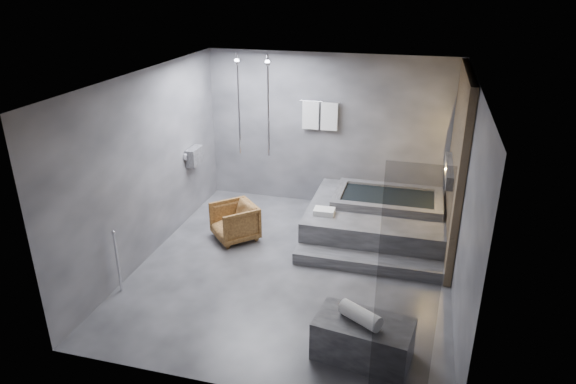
% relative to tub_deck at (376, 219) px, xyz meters
% --- Properties ---
extents(room, '(5.00, 5.04, 2.82)m').
position_rel_tub_deck_xyz_m(room, '(-0.65, -1.21, 1.48)').
color(room, '#333335').
rests_on(room, ground).
extents(tub_deck, '(2.20, 2.00, 0.50)m').
position_rel_tub_deck_xyz_m(tub_deck, '(0.00, 0.00, 0.00)').
color(tub_deck, '#38383B').
rests_on(tub_deck, ground).
extents(tub_step, '(2.20, 0.36, 0.18)m').
position_rel_tub_deck_xyz_m(tub_step, '(0.00, -1.18, -0.16)').
color(tub_step, '#38383B').
rests_on(tub_step, ground).
extents(concrete_bench, '(1.15, 0.74, 0.48)m').
position_rel_tub_deck_xyz_m(concrete_bench, '(0.18, -3.11, -0.01)').
color(concrete_bench, '#2F2F31').
rests_on(concrete_bench, ground).
extents(driftwood_chair, '(0.93, 0.93, 0.61)m').
position_rel_tub_deck_xyz_m(driftwood_chair, '(-2.22, -0.80, 0.05)').
color(driftwood_chair, '#4B2C12').
rests_on(driftwood_chair, ground).
extents(rolled_towel, '(0.52, 0.41, 0.18)m').
position_rel_tub_deck_xyz_m(rolled_towel, '(0.13, -3.14, 0.32)').
color(rolled_towel, white).
rests_on(rolled_towel, concrete_bench).
extents(deck_towel, '(0.33, 0.25, 0.09)m').
position_rel_tub_deck_xyz_m(deck_towel, '(-0.79, -0.53, 0.29)').
color(deck_towel, white).
rests_on(deck_towel, tub_deck).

